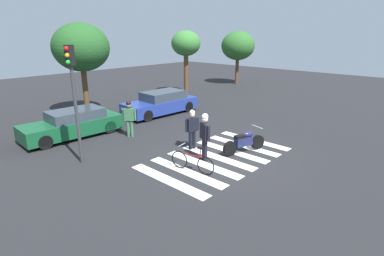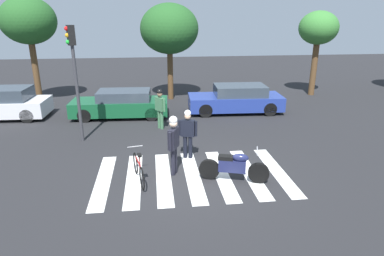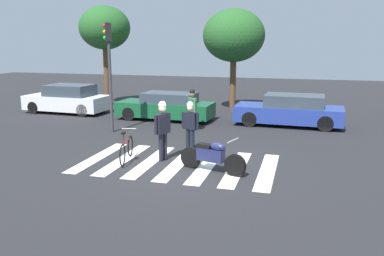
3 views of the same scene
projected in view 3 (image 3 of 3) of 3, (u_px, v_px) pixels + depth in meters
name	position (u px, v px, depth m)	size (l,w,h in m)	color
ground_plane	(178.00, 164.00, 12.36)	(60.00, 60.00, 0.00)	#232326
police_motorcycle	(212.00, 156.00, 11.53)	(2.03, 0.86, 1.03)	black
leaning_bicycle	(126.00, 149.00, 12.58)	(0.51, 1.73, 1.00)	black
officer_on_foot	(190.00, 123.00, 13.45)	(0.63, 0.32, 1.72)	black
officer_by_motorcycle	(163.00, 126.00, 12.48)	(0.39, 0.65, 1.88)	black
pedestrian_bystander	(192.00, 107.00, 16.74)	(0.44, 0.55, 1.74)	#3F724C
crosswalk_stripes	(178.00, 164.00, 12.36)	(5.85, 3.50, 0.01)	silver
car_white_van	(68.00, 99.00, 21.03)	(4.35, 2.00, 1.46)	black
car_green_compact	(166.00, 107.00, 19.15)	(4.60, 1.87, 1.29)	black
car_blue_hatchback	(290.00, 111.00, 17.80)	(4.72, 1.99, 1.38)	black
traffic_light_pole	(109.00, 60.00, 16.07)	(0.36, 0.32, 4.37)	#38383D
street_tree_near	(105.00, 29.00, 22.79)	(2.87, 2.87, 5.62)	brown
street_tree_mid	(234.00, 36.00, 20.96)	(3.21, 3.21, 5.32)	brown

